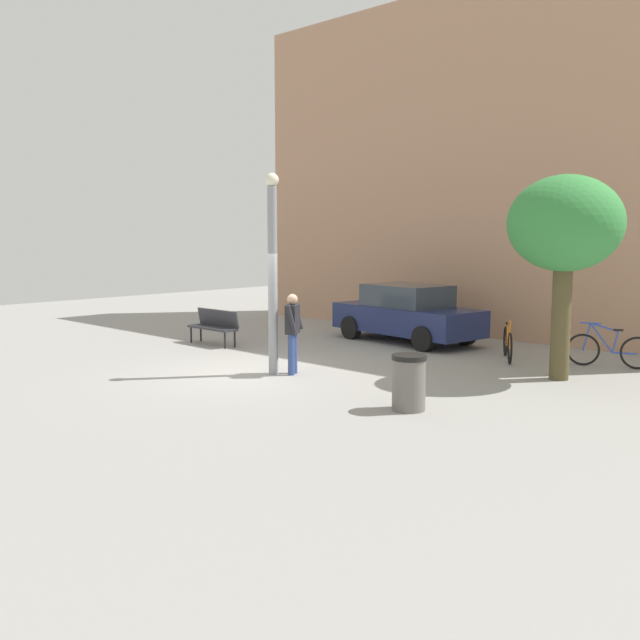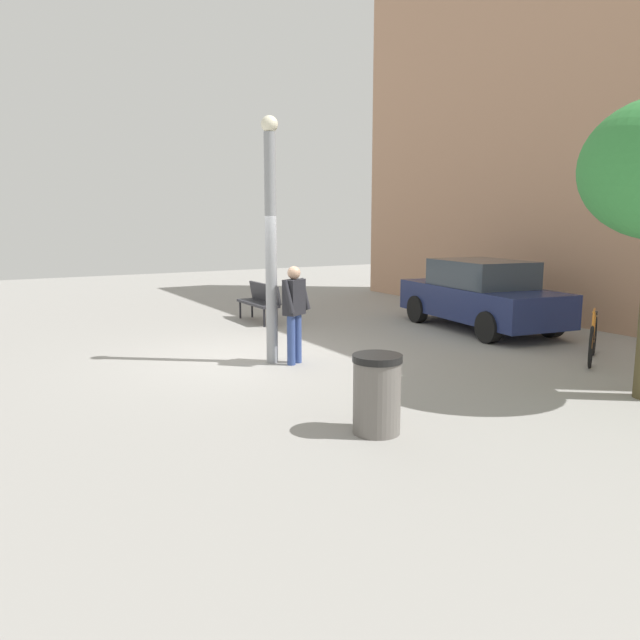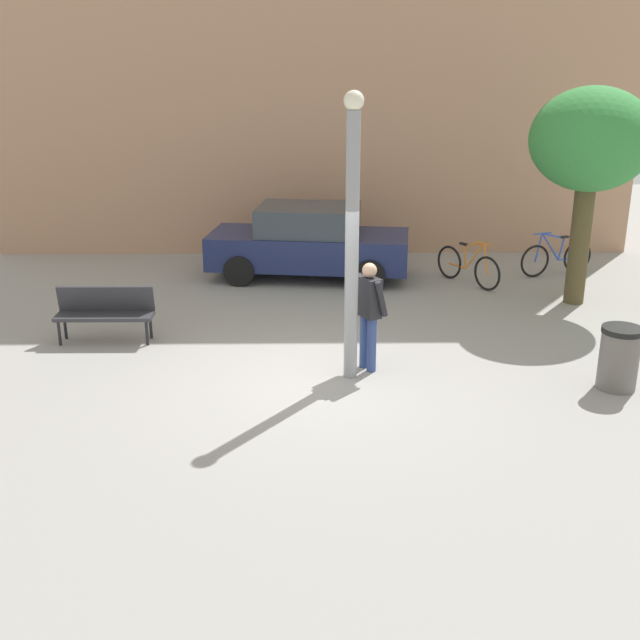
# 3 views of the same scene
# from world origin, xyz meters

# --- Properties ---
(ground_plane) EXTENTS (36.00, 36.00, 0.00)m
(ground_plane) POSITION_xyz_m (0.00, 0.00, 0.00)
(ground_plane) COLOR gray
(building_facade) EXTENTS (15.12, 2.00, 9.75)m
(building_facade) POSITION_xyz_m (0.00, 8.70, 4.87)
(building_facade) COLOR tan
(building_facade) RESTS_ON ground_plane
(lamppost) EXTENTS (0.28, 0.28, 4.11)m
(lamppost) POSITION_xyz_m (0.48, 0.13, 2.19)
(lamppost) COLOR gray
(lamppost) RESTS_ON ground_plane
(person_by_lamppost) EXTENTS (0.49, 0.63, 1.67)m
(person_by_lamppost) POSITION_xyz_m (0.76, 0.41, 0.97)
(person_by_lamppost) COLOR #334784
(person_by_lamppost) RESTS_ON ground_plane
(park_bench) EXTENTS (1.60, 0.48, 0.92)m
(park_bench) POSITION_xyz_m (-3.52, 1.73, 0.55)
(park_bench) COLOR #2D2D33
(park_bench) RESTS_ON ground_plane
(bicycle_orange) EXTENTS (1.04, 1.54, 0.97)m
(bicycle_orange) POSITION_xyz_m (3.18, 4.98, 0.38)
(bicycle_orange) COLOR black
(bicycle_orange) RESTS_ON ground_plane
(parked_car_navy) EXTENTS (4.39, 2.24, 1.55)m
(parked_car_navy) POSITION_xyz_m (-0.13, 5.56, 0.77)
(parked_car_navy) COLOR navy
(parked_car_navy) RESTS_ON ground_plane
(trash_bin) EXTENTS (0.58, 0.58, 0.92)m
(trash_bin) POSITION_xyz_m (4.28, -0.35, 0.47)
(trash_bin) COLOR #66605B
(trash_bin) RESTS_ON ground_plane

